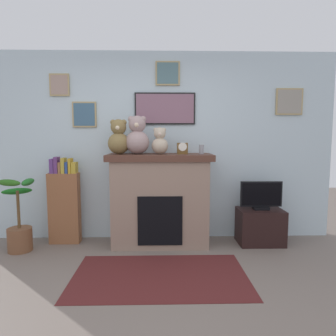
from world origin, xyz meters
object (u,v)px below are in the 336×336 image
(fireplace, at_px, (160,199))
(teddy_bear_tan, at_px, (119,139))
(teddy_bear_grey, at_px, (160,142))
(teddy_bear_cream, at_px, (137,137))
(bookshelf, at_px, (64,204))
(tv_stand, at_px, (260,226))
(potted_plant, at_px, (19,226))
(candle_jar, at_px, (201,149))
(television, at_px, (261,196))
(mantel_clock, at_px, (182,148))

(fireplace, bearing_deg, teddy_bear_tan, -178.04)
(teddy_bear_grey, bearing_deg, teddy_bear_cream, -179.96)
(bookshelf, distance_m, teddy_bear_grey, 1.54)
(tv_stand, bearing_deg, potted_plant, -176.58)
(potted_plant, relative_size, candle_jar, 7.57)
(tv_stand, xyz_separation_m, teddy_bear_tan, (-1.88, 0.01, 1.18))
(fireplace, relative_size, teddy_bear_cream, 2.74)
(fireplace, distance_m, teddy_bear_grey, 0.76)
(bookshelf, relative_size, teddy_bear_grey, 3.37)
(bookshelf, bearing_deg, fireplace, -3.30)
(television, xyz_separation_m, mantel_clock, (-1.06, 0.01, 0.64))
(teddy_bear_tan, bearing_deg, teddy_bear_cream, -0.01)
(teddy_bear_tan, bearing_deg, television, -0.26)
(potted_plant, distance_m, teddy_bear_cream, 1.86)
(fireplace, height_order, tv_stand, fireplace)
(teddy_bear_grey, bearing_deg, bookshelf, 175.90)
(bookshelf, relative_size, mantel_clock, 7.70)
(teddy_bear_cream, relative_size, teddy_bear_grey, 1.43)
(fireplace, distance_m, television, 1.35)
(bookshelf, relative_size, teddy_bear_tan, 2.59)
(teddy_bear_tan, bearing_deg, fireplace, 1.96)
(fireplace, bearing_deg, television, -1.14)
(tv_stand, bearing_deg, television, -90.00)
(tv_stand, distance_m, candle_jar, 1.31)
(tv_stand, height_order, candle_jar, candle_jar)
(candle_jar, xyz_separation_m, teddy_bear_tan, (-1.08, -0.00, 0.14))
(potted_plant, xyz_separation_m, tv_stand, (3.12, 0.19, -0.09))
(mantel_clock, height_order, teddy_bear_tan, teddy_bear_tan)
(teddy_bear_tan, xyz_separation_m, teddy_bear_cream, (0.24, -0.00, 0.02))
(potted_plant, xyz_separation_m, television, (3.12, 0.18, 0.33))
(bookshelf, xyz_separation_m, teddy_bear_grey, (1.29, -0.09, 0.83))
(candle_jar, bearing_deg, mantel_clock, -179.58)
(fireplace, relative_size, bookshelf, 1.16)
(potted_plant, relative_size, television, 1.67)
(mantel_clock, bearing_deg, teddy_bear_tan, 179.91)
(tv_stand, bearing_deg, teddy_bear_cream, 179.75)
(television, xyz_separation_m, candle_jar, (-0.81, 0.01, 0.62))
(teddy_bear_tan, bearing_deg, potted_plant, -171.11)
(potted_plant, height_order, teddy_bear_grey, teddy_bear_grey)
(bookshelf, xyz_separation_m, tv_stand, (2.64, -0.10, -0.30))
(teddy_bear_tan, relative_size, teddy_bear_grey, 1.30)
(fireplace, bearing_deg, teddy_bear_cream, -176.42)
(television, relative_size, candle_jar, 4.53)
(fireplace, xyz_separation_m, television, (1.35, -0.03, 0.04))
(candle_jar, bearing_deg, tv_stand, -0.55)
(bookshelf, distance_m, teddy_bear_tan, 1.16)
(fireplace, xyz_separation_m, potted_plant, (-1.77, -0.21, -0.29))
(fireplace, relative_size, mantel_clock, 8.96)
(bookshelf, bearing_deg, teddy_bear_grey, -4.10)
(television, bearing_deg, teddy_bear_cream, 179.70)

